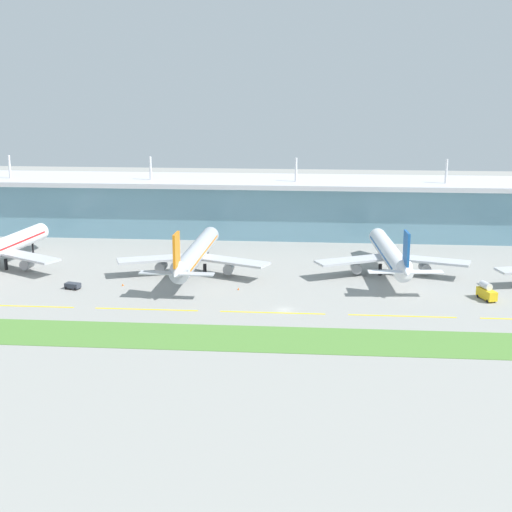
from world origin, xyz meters
The scene contains 13 objects.
ground_plane centered at (0.00, 0.00, 0.00)m, with size 600.00×600.00×0.00m, color gray.
terminal_building centered at (0.00, 96.49, 11.05)m, with size 288.00×34.00×30.70m.
airliner_near_middle centered at (-29.67, 34.65, 6.45)m, with size 48.78×63.45×18.90m.
airliner_far_middle centered at (31.46, 39.36, 6.44)m, with size 48.65×59.12×18.90m.
taxiway_stripe_west centered at (-71.00, -2.78, 0.02)m, with size 28.00×0.70×0.04m, color yellow.
taxiway_stripe_mid_west centered at (-37.00, -2.78, 0.02)m, with size 28.00×0.70×0.04m, color yellow.
taxiway_stripe_centre centered at (-3.00, -2.78, 0.02)m, with size 28.00×0.70×0.04m, color yellow.
taxiway_stripe_mid_east centered at (31.00, -2.78, 0.02)m, with size 28.00×0.70×0.04m, color yellow.
grass_verge centered at (0.00, -22.93, 0.05)m, with size 300.00×18.00×0.10m, color #518438.
pushback_tug centered at (-62.93, 14.45, 1.10)m, with size 4.90×3.54×1.85m.
fuel_truck centered at (56.04, 13.96, 2.26)m, with size 4.77×7.65×4.95m.
safety_cone_left_wingtip centered at (-49.17, 19.06, 0.35)m, with size 0.56×0.56×0.70m, color orange.
safety_cone_nose_front centered at (-14.31, 17.81, 0.35)m, with size 0.56×0.56×0.70m, color orange.
Camera 1 is at (8.28, -189.70, 61.85)m, focal length 52.06 mm.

